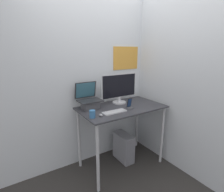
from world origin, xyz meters
name	(u,v)px	position (x,y,z in m)	size (l,w,h in m)	color
ground_plane	(135,176)	(0.00, 0.00, 0.00)	(12.00, 12.00, 0.00)	#2D2B28
wall_back	(106,76)	(0.00, 0.76, 1.30)	(6.00, 0.06, 2.60)	silver
wall_side_right	(176,79)	(0.68, 0.00, 1.30)	(0.05, 6.00, 2.60)	silver
desk	(122,116)	(0.00, 0.34, 0.79)	(1.19, 0.68, 0.92)	#333338
laptop	(89,102)	(-0.40, 0.53, 1.01)	(0.31, 0.29, 0.35)	#4C4C51
monitor	(119,89)	(0.08, 0.52, 1.14)	(0.59, 0.20, 0.44)	silver
keyboard	(114,112)	(-0.21, 0.20, 0.93)	(0.32, 0.11, 0.02)	silver
mouse	(101,115)	(-0.42, 0.18, 0.93)	(0.04, 0.06, 0.03)	#99999E
cell_phone	(130,106)	(0.04, 0.21, 0.95)	(0.09, 0.09, 0.14)	#4C4C51
computer_tower	(124,147)	(0.10, 0.41, 0.22)	(0.17, 0.37, 0.44)	gray
mug	(92,114)	(-0.53, 0.19, 0.96)	(0.07, 0.07, 0.09)	#336699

